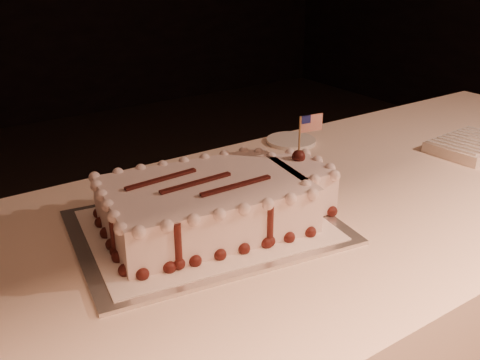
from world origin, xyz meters
TOP-DOWN VIEW (x-y plane):
  - banquet_table at (0.00, 0.60)m, footprint 2.40×0.80m
  - cake_board at (-0.17, 0.63)m, footprint 0.55×0.44m
  - doily at (-0.17, 0.63)m, footprint 0.49×0.40m
  - sheet_cake at (-0.14, 0.63)m, footprint 0.49×0.32m
  - napkin_stack at (0.64, 0.60)m, footprint 0.22×0.17m
  - side_plate at (0.28, 0.92)m, footprint 0.14×0.14m

SIDE VIEW (x-z plane):
  - banquet_table at x=0.00m, z-range 0.00..0.75m
  - cake_board at x=-0.17m, z-range 0.75..0.76m
  - side_plate at x=0.28m, z-range 0.75..0.76m
  - doily at x=-0.17m, z-range 0.76..0.76m
  - napkin_stack at x=0.64m, z-range 0.75..0.78m
  - sheet_cake at x=-0.14m, z-range 0.71..0.90m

